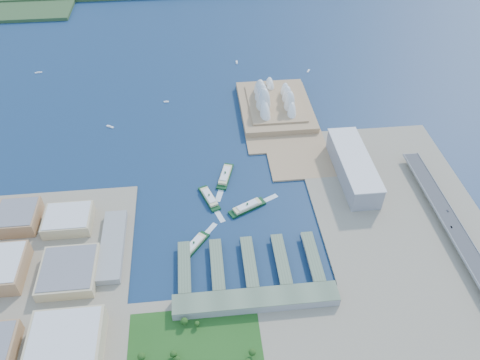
{
  "coord_description": "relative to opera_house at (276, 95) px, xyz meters",
  "views": [
    {
      "loc": [
        -37.0,
        -449.5,
        493.04
      ],
      "look_at": [
        17.16,
        71.24,
        18.0
      ],
      "focal_mm": 35.0,
      "sensor_mm": 36.0,
      "label": 1
    }
  ],
  "objects": [
    {
      "name": "park",
      "position": [
        -165.0,
        -470.0,
        -21.0
      ],
      "size": [
        150.0,
        110.0,
        16.0
      ],
      "primitive_type": null,
      "color": "#194714",
      "rests_on": "south_land"
    },
    {
      "name": "car_c",
      "position": [
        199.0,
        -301.51,
        -16.54
      ],
      "size": [
        1.7,
        4.18,
        1.21
      ],
      "primitive_type": "imported",
      "color": "slate",
      "rests_on": "expressway"
    },
    {
      "name": "boat_c",
      "position": [
        93.3,
        136.17,
        -30.67
      ],
      "size": [
        8.64,
        12.0,
        2.65
      ],
      "primitive_type": null,
      "rotation": [
        0.0,
        0.0,
        2.64
      ],
      "color": "white",
      "rests_on": "ground"
    },
    {
      "name": "ferry_c",
      "position": [
        -161.53,
        -316.96,
        -26.83
      ],
      "size": [
        44.73,
        51.57,
        10.34
      ],
      "primitive_type": null,
      "rotation": [
        0.0,
        0.0,
        2.48
      ],
      "color": "#0D3718",
      "rests_on": "ground"
    },
    {
      "name": "opera_house",
      "position": [
        0.0,
        0.0,
        0.0
      ],
      "size": [
        134.0,
        180.0,
        58.0
      ],
      "primitive_type": null,
      "color": "white",
      "rests_on": "peninsula"
    },
    {
      "name": "boat_e",
      "position": [
        -53.77,
        188.78,
        -30.46
      ],
      "size": [
        4.93,
        12.83,
        3.08
      ],
      "primitive_type": null,
      "rotation": [
        0.0,
        0.0,
        -0.08
      ],
      "color": "white",
      "rests_on": "ground"
    },
    {
      "name": "peninsula",
      "position": [
        2.5,
        -20.0,
        -30.5
      ],
      "size": [
        135.0,
        220.0,
        3.0
      ],
      "primitive_type": "cube",
      "color": "#9F7E57",
      "rests_on": "ground"
    },
    {
      "name": "east_land",
      "position": [
        135.0,
        -330.0,
        -30.5
      ],
      "size": [
        240.0,
        500.0,
        3.0
      ],
      "primitive_type": "cube",
      "color": "gray",
      "rests_on": "ground"
    },
    {
      "name": "boat_b",
      "position": [
        -203.93,
        47.63,
        -30.74
      ],
      "size": [
        9.43,
        3.5,
        2.52
      ],
      "primitive_type": null,
      "rotation": [
        0.0,
        0.0,
        1.55
      ],
      "color": "white",
      "rests_on": "ground"
    },
    {
      "name": "expressway",
      "position": [
        195.0,
        -340.0,
        -23.07
      ],
      "size": [
        26.0,
        340.0,
        11.85
      ],
      "primitive_type": null,
      "color": "gray",
      "rests_on": "east_land"
    },
    {
      "name": "ferry_a",
      "position": [
        -136.25,
        -227.07,
        -26.75
      ],
      "size": [
        32.05,
        57.03,
        10.5
      ],
      "primitive_type": null,
      "rotation": [
        0.0,
        0.0,
        0.34
      ],
      "color": "#0D3718",
      "rests_on": "ground"
    },
    {
      "name": "ferry_wharves",
      "position": [
        -91.0,
        -355.0,
        -27.35
      ],
      "size": [
        184.0,
        90.0,
        9.3
      ],
      "primitive_type": null,
      "color": "#55664D",
      "rests_on": "ground"
    },
    {
      "name": "west_buildings",
      "position": [
        -355.0,
        -350.0,
        -15.5
      ],
      "size": [
        200.0,
        280.0,
        27.0
      ],
      "primitive_type": null,
      "color": "#9E754F",
      "rests_on": "west_land"
    },
    {
      "name": "ground",
      "position": [
        -105.0,
        -280.0,
        -32.0
      ],
      "size": [
        3000.0,
        3000.0,
        0.0
      ],
      "primitive_type": "plane",
      "color": "#0E2243",
      "rests_on": "ground"
    },
    {
      "name": "boat_a",
      "position": [
        -303.14,
        -24.27,
        -30.63
      ],
      "size": [
        13.92,
        10.54,
        2.74
      ],
      "primitive_type": null,
      "rotation": [
        0.0,
        0.0,
        1.01
      ],
      "color": "white",
      "rests_on": "ground"
    },
    {
      "name": "ferry_b",
      "position": [
        -108.25,
        -180.08,
        -26.32
      ],
      "size": [
        32.14,
        61.93,
        11.36
      ],
      "primitive_type": null,
      "rotation": [
        0.0,
        0.0,
        -0.3
      ],
      "color": "#0D3718",
      "rests_on": "ground"
    },
    {
      "name": "boat_d",
      "position": [
        -472.72,
        188.4,
        -30.79
      ],
      "size": [
        14.66,
        5.15,
        2.42
      ],
      "primitive_type": null,
      "rotation": [
        0.0,
        0.0,
        1.71
      ],
      "color": "white",
      "rests_on": "ground"
    },
    {
      "name": "ferry_d",
      "position": [
        -81.7,
        -252.51,
        -26.52
      ],
      "size": [
        58.49,
        38.94,
        10.96
      ],
      "primitive_type": null,
      "rotation": [
        0.0,
        0.0,
        2.03
      ],
      "color": "#0D3718",
      "rests_on": "ground"
    },
    {
      "name": "toaster_building",
      "position": [
        90.0,
        -200.0,
        -11.5
      ],
      "size": [
        45.0,
        155.0,
        35.0
      ],
      "primitive_type": "cube",
      "color": "gray",
      "rests_on": "east_land"
    },
    {
      "name": "west_land",
      "position": [
        -355.0,
        -385.0,
        -30.5
      ],
      "size": [
        220.0,
        390.0,
        3.0
      ],
      "primitive_type": "cube",
      "color": "gray",
      "rests_on": "ground"
    },
    {
      "name": "terminal_building",
      "position": [
        -90.0,
        -415.0,
        -23.0
      ],
      "size": [
        200.0,
        28.0,
        12.0
      ],
      "primitive_type": "cube",
      "color": "gray",
      "rests_on": "south_land"
    },
    {
      "name": "car_b",
      "position": [
        191.0,
        -331.1,
        -16.57
      ],
      "size": [
        1.24,
        3.55,
        1.17
      ],
      "primitive_type": "imported",
      "rotation": [
        0.0,
        0.0,
        3.14
      ],
      "color": "slate",
      "rests_on": "expressway"
    }
  ]
}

